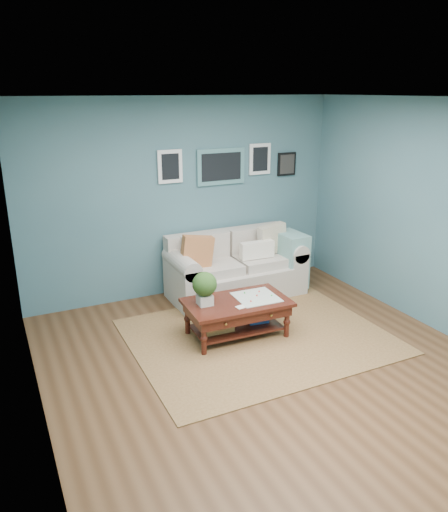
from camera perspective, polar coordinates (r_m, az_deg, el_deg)
room_shell at (r=4.81m, az=6.33°, el=1.31°), size 5.00×5.02×2.70m
area_rug at (r=5.97m, az=3.92°, el=-9.14°), size 2.90×2.32×0.01m
loveseat at (r=7.03m, az=1.87°, el=-1.24°), size 1.91×0.87×0.98m
coffee_table at (r=5.81m, az=0.88°, el=-5.91°), size 1.23×0.75×0.84m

